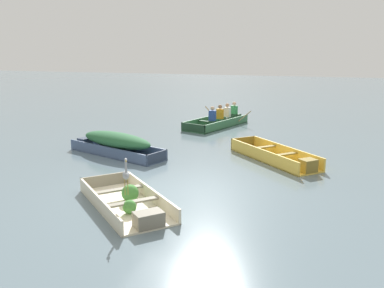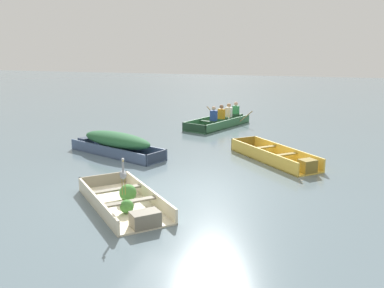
# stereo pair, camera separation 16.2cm
# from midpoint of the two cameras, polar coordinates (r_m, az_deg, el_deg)

# --- Properties ---
(ground_plane) EXTENTS (80.00, 80.00, 0.00)m
(ground_plane) POSITION_cam_midpoint_polar(r_m,az_deg,el_deg) (10.52, -2.16, -6.32)
(ground_plane) COLOR slate
(dinghy_cream_foreground) EXTENTS (2.98, 3.00, 0.43)m
(dinghy_cream_foreground) POSITION_cam_midpoint_polar(r_m,az_deg,el_deg) (9.55, -8.34, -7.66)
(dinghy_cream_foreground) COLOR beige
(dinghy_cream_foreground) RESTS_ON ground
(skiff_yellow_near_moored) EXTENTS (3.05, 3.17, 0.40)m
(skiff_yellow_near_moored) POSITION_cam_midpoint_polar(r_m,az_deg,el_deg) (13.33, 11.55, -1.73)
(skiff_yellow_near_moored) COLOR #E5BC47
(skiff_yellow_near_moored) RESTS_ON ground
(skiff_slate_blue_mid_moored) EXTENTS (3.63, 2.16, 0.73)m
(skiff_slate_blue_mid_moored) POSITION_cam_midpoint_polar(r_m,az_deg,el_deg) (14.06, -9.76, 0.27)
(skiff_slate_blue_mid_moored) COLOR #475B7F
(skiff_slate_blue_mid_moored) RESTS_ON ground
(rowboat_green_with_crew) EXTENTS (2.63, 3.64, 0.92)m
(rowboat_green_with_crew) POSITION_cam_midpoint_polar(r_m,az_deg,el_deg) (18.91, 4.11, 3.14)
(rowboat_green_with_crew) COLOR #387047
(rowboat_green_with_crew) RESTS_ON ground
(heron_on_dinghy) EXTENTS (0.28, 0.44, 0.84)m
(heron_on_dinghy) POSITION_cam_midpoint_polar(r_m,az_deg,el_deg) (8.96, -8.66, -3.94)
(heron_on_dinghy) COLOR olive
(heron_on_dinghy) RESTS_ON dinghy_cream_foreground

